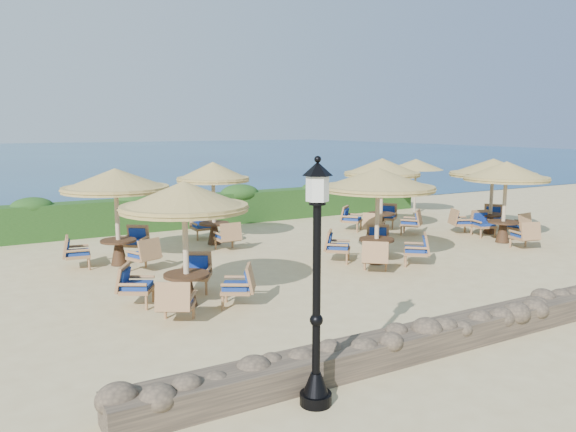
{
  "coord_description": "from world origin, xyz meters",
  "views": [
    {
      "loc": [
        -8.66,
        -12.85,
        3.75
      ],
      "look_at": [
        -1.09,
        0.52,
        1.3
      ],
      "focal_mm": 35.0,
      "sensor_mm": 36.0,
      "label": 1
    }
  ],
  "objects_px": {
    "cafe_set_0": "(185,223)",
    "cafe_set_5": "(382,183)",
    "extra_parasol": "(416,164)",
    "cafe_set_6": "(492,179)",
    "cafe_set_2": "(506,182)",
    "cafe_set_3": "(116,195)",
    "cafe_set_4": "(213,186)",
    "lamp_post": "(317,295)",
    "cafe_set_1": "(378,196)"
  },
  "relations": [
    {
      "from": "cafe_set_0",
      "to": "cafe_set_5",
      "type": "xyz_separation_m",
      "value": [
        8.87,
        4.59,
        0.01
      ]
    },
    {
      "from": "extra_parasol",
      "to": "cafe_set_6",
      "type": "height_order",
      "value": "cafe_set_6"
    },
    {
      "from": "cafe_set_2",
      "to": "cafe_set_3",
      "type": "bearing_deg",
      "value": 165.03
    },
    {
      "from": "cafe_set_4",
      "to": "cafe_set_5",
      "type": "relative_size",
      "value": 1.04
    },
    {
      "from": "cafe_set_0",
      "to": "cafe_set_6",
      "type": "relative_size",
      "value": 0.93
    },
    {
      "from": "lamp_post",
      "to": "cafe_set_5",
      "type": "bearing_deg",
      "value": 47.33
    },
    {
      "from": "lamp_post",
      "to": "cafe_set_6",
      "type": "relative_size",
      "value": 1.11
    },
    {
      "from": "cafe_set_0",
      "to": "cafe_set_4",
      "type": "distance_m",
      "value": 6.34
    },
    {
      "from": "lamp_post",
      "to": "cafe_set_2",
      "type": "relative_size",
      "value": 1.15
    },
    {
      "from": "cafe_set_4",
      "to": "cafe_set_6",
      "type": "xyz_separation_m",
      "value": [
        9.22,
        -3.1,
        0.05
      ]
    },
    {
      "from": "cafe_set_1",
      "to": "extra_parasol",
      "type": "bearing_deg",
      "value": 41.51
    },
    {
      "from": "cafe_set_2",
      "to": "extra_parasol",
      "type": "bearing_deg",
      "value": 75.85
    },
    {
      "from": "lamp_post",
      "to": "cafe_set_3",
      "type": "height_order",
      "value": "lamp_post"
    },
    {
      "from": "cafe_set_4",
      "to": "cafe_set_6",
      "type": "height_order",
      "value": "same"
    },
    {
      "from": "cafe_set_0",
      "to": "cafe_set_2",
      "type": "relative_size",
      "value": 0.96
    },
    {
      "from": "cafe_set_0",
      "to": "cafe_set_6",
      "type": "distance_m",
      "value": 12.39
    },
    {
      "from": "cafe_set_2",
      "to": "cafe_set_6",
      "type": "relative_size",
      "value": 0.97
    },
    {
      "from": "cafe_set_1",
      "to": "cafe_set_5",
      "type": "distance_m",
      "value": 4.72
    },
    {
      "from": "lamp_post",
      "to": "cafe_set_3",
      "type": "bearing_deg",
      "value": 93.13
    },
    {
      "from": "lamp_post",
      "to": "cafe_set_1",
      "type": "relative_size",
      "value": 1.06
    },
    {
      "from": "cafe_set_4",
      "to": "cafe_set_1",
      "type": "bearing_deg",
      "value": -57.98
    },
    {
      "from": "cafe_set_0",
      "to": "cafe_set_5",
      "type": "height_order",
      "value": "same"
    },
    {
      "from": "lamp_post",
      "to": "cafe_set_0",
      "type": "xyz_separation_m",
      "value": [
        -0.09,
        4.93,
        0.24
      ]
    },
    {
      "from": "lamp_post",
      "to": "cafe_set_6",
      "type": "height_order",
      "value": "lamp_post"
    },
    {
      "from": "cafe_set_2",
      "to": "cafe_set_3",
      "type": "height_order",
      "value": "same"
    },
    {
      "from": "cafe_set_0",
      "to": "cafe_set_6",
      "type": "height_order",
      "value": "same"
    },
    {
      "from": "cafe_set_3",
      "to": "extra_parasol",
      "type": "bearing_deg",
      "value": 11.77
    },
    {
      "from": "lamp_post",
      "to": "cafe_set_6",
      "type": "bearing_deg",
      "value": 31.82
    },
    {
      "from": "cafe_set_3",
      "to": "cafe_set_6",
      "type": "xyz_separation_m",
      "value": [
        12.54,
        -1.8,
        0.02
      ]
    },
    {
      "from": "lamp_post",
      "to": "extra_parasol",
      "type": "distance_m",
      "value": 17.41
    },
    {
      "from": "lamp_post",
      "to": "cafe_set_0",
      "type": "height_order",
      "value": "lamp_post"
    },
    {
      "from": "cafe_set_4",
      "to": "cafe_set_5",
      "type": "distance_m",
      "value": 6.05
    },
    {
      "from": "cafe_set_0",
      "to": "cafe_set_6",
      "type": "xyz_separation_m",
      "value": [
        12.12,
        2.54,
        0.16
      ]
    },
    {
      "from": "cafe_set_0",
      "to": "cafe_set_5",
      "type": "distance_m",
      "value": 9.98
    },
    {
      "from": "cafe_set_6",
      "to": "cafe_set_4",
      "type": "bearing_deg",
      "value": 161.42
    },
    {
      "from": "extra_parasol",
      "to": "cafe_set_3",
      "type": "distance_m",
      "value": 13.39
    },
    {
      "from": "cafe_set_1",
      "to": "cafe_set_3",
      "type": "height_order",
      "value": "same"
    },
    {
      "from": "cafe_set_3",
      "to": "cafe_set_4",
      "type": "bearing_deg",
      "value": 21.31
    },
    {
      "from": "extra_parasol",
      "to": "cafe_set_5",
      "type": "distance_m",
      "value": 4.58
    },
    {
      "from": "cafe_set_4",
      "to": "cafe_set_6",
      "type": "distance_m",
      "value": 9.72
    },
    {
      "from": "cafe_set_1",
      "to": "cafe_set_4",
      "type": "relative_size",
      "value": 1.11
    },
    {
      "from": "lamp_post",
      "to": "cafe_set_3",
      "type": "distance_m",
      "value": 9.29
    },
    {
      "from": "cafe_set_0",
      "to": "cafe_set_6",
      "type": "bearing_deg",
      "value": 11.81
    },
    {
      "from": "cafe_set_2",
      "to": "cafe_set_5",
      "type": "relative_size",
      "value": 1.07
    },
    {
      "from": "extra_parasol",
      "to": "cafe_set_2",
      "type": "bearing_deg",
      "value": -104.15
    },
    {
      "from": "lamp_post",
      "to": "cafe_set_5",
      "type": "distance_m",
      "value": 12.95
    },
    {
      "from": "cafe_set_5",
      "to": "extra_parasol",
      "type": "bearing_deg",
      "value": 32.96
    },
    {
      "from": "cafe_set_0",
      "to": "cafe_set_4",
      "type": "xyz_separation_m",
      "value": [
        2.91,
        5.63,
        0.11
      ]
    },
    {
      "from": "lamp_post",
      "to": "cafe_set_6",
      "type": "distance_m",
      "value": 14.17
    },
    {
      "from": "lamp_post",
      "to": "cafe_set_5",
      "type": "height_order",
      "value": "lamp_post"
    }
  ]
}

